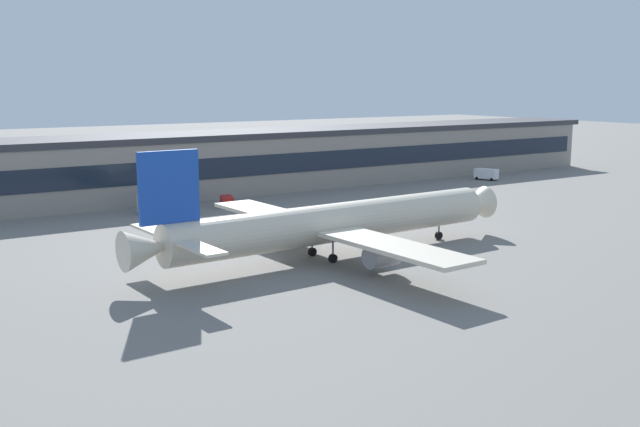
{
  "coord_description": "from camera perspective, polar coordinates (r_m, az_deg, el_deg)",
  "views": [
    {
      "loc": [
        -63.1,
        -72.41,
        21.87
      ],
      "look_at": [
        -11.06,
        5.77,
        5.0
      ],
      "focal_mm": 41.04,
      "sensor_mm": 36.0,
      "label": 1
    }
  ],
  "objects": [
    {
      "name": "ground_plane",
      "position": [
        98.5,
        7.24,
        -2.73
      ],
      "size": [
        600.0,
        600.0,
        0.0
      ],
      "primitive_type": "plane",
      "color": "slate"
    },
    {
      "name": "terminal_building",
      "position": [
        147.75,
        -8.18,
        3.95
      ],
      "size": [
        203.57,
        17.25,
        12.14
      ],
      "color": "gray",
      "rests_on": "ground_plane"
    },
    {
      "name": "airliner",
      "position": [
        91.72,
        0.91,
        -0.77
      ],
      "size": [
        55.53,
        47.67,
        14.77
      ],
      "color": "beige",
      "rests_on": "ground_plane"
    },
    {
      "name": "follow_me_car",
      "position": [
        131.35,
        -7.26,
        1.0
      ],
      "size": [
        3.15,
        4.77,
        1.85
      ],
      "color": "red",
      "rests_on": "ground_plane"
    },
    {
      "name": "crew_van",
      "position": [
        170.57,
        12.88,
        3.05
      ],
      "size": [
        3.72,
        5.63,
        2.55
      ],
      "color": "white",
      "rests_on": "ground_plane"
    },
    {
      "name": "fuel_truck",
      "position": [
        125.53,
        -12.01,
        0.8
      ],
      "size": [
        8.27,
        7.49,
        3.35
      ],
      "color": "gray",
      "rests_on": "ground_plane"
    }
  ]
}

